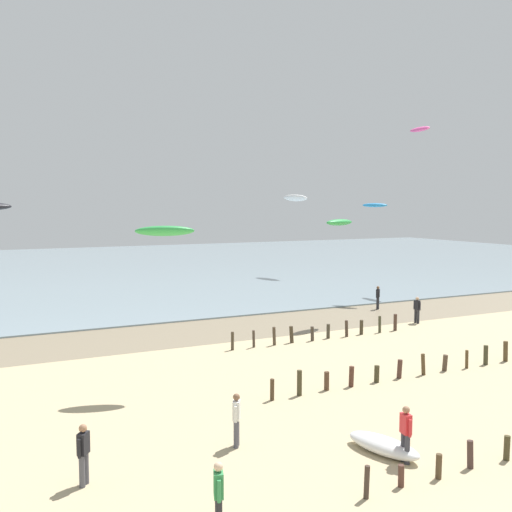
% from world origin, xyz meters
% --- Properties ---
extents(wet_sand_strip, '(120.00, 6.56, 0.01)m').
position_xyz_m(wet_sand_strip, '(0.00, 26.54, 0.00)').
color(wet_sand_strip, '#84755B').
rests_on(wet_sand_strip, ground).
extents(sea, '(160.00, 70.00, 0.10)m').
position_xyz_m(sea, '(0.00, 64.82, 0.05)').
color(sea, '#7F939E').
rests_on(sea, ground).
extents(groyne_mid, '(20.87, 0.34, 1.04)m').
position_xyz_m(groyne_mid, '(9.19, 13.67, 0.44)').
color(groyne_mid, '#473524').
rests_on(groyne_mid, ground).
extents(groyne_far, '(11.01, 0.36, 1.01)m').
position_xyz_m(groyne_far, '(6.87, 21.61, 0.46)').
color(groyne_far, '#43392A').
rests_on(groyne_far, ground).
extents(person_nearest_camera, '(0.33, 0.54, 1.71)m').
position_xyz_m(person_nearest_camera, '(-6.32, 5.84, 0.92)').
color(person_nearest_camera, '#232328').
rests_on(person_nearest_camera, ground).
extents(person_mid_beach, '(0.39, 0.47, 1.71)m').
position_xyz_m(person_mid_beach, '(-8.71, 9.63, 0.92)').
color(person_mid_beach, '#4C4C56').
rests_on(person_mid_beach, ground).
extents(person_by_waterline, '(0.28, 0.56, 1.71)m').
position_xyz_m(person_by_waterline, '(0.09, 6.91, 0.92)').
color(person_by_waterline, '#383842').
rests_on(person_by_waterline, ground).
extents(person_left_flank, '(0.45, 0.41, 1.71)m').
position_xyz_m(person_left_flank, '(15.41, 27.99, 0.92)').
color(person_left_flank, '#232328').
rests_on(person_left_flank, ground).
extents(person_far_down_beach, '(0.26, 0.57, 1.71)m').
position_xyz_m(person_far_down_beach, '(14.51, 22.81, 0.92)').
color(person_far_down_beach, '#232328').
rests_on(person_far_down_beach, ground).
extents(person_trailing_behind, '(0.37, 0.50, 1.71)m').
position_xyz_m(person_trailing_behind, '(-3.92, 10.16, 0.92)').
color(person_trailing_behind, '#4C4C56').
rests_on(person_trailing_behind, ground).
extents(grounded_kite, '(1.56, 2.68, 0.51)m').
position_xyz_m(grounded_kite, '(-0.09, 7.71, 0.25)').
color(grounded_kite, white).
rests_on(grounded_kite, ground).
extents(kite_aloft_0, '(0.91, 2.45, 0.61)m').
position_xyz_m(kite_aloft_0, '(24.48, 34.23, 14.15)').
color(kite_aloft_0, '#E54C99').
extents(kite_aloft_1, '(1.77, 1.90, 0.34)m').
position_xyz_m(kite_aloft_1, '(17.45, 31.19, 7.57)').
color(kite_aloft_1, '#2384D1').
extents(kite_aloft_2, '(2.58, 1.51, 0.61)m').
position_xyz_m(kite_aloft_2, '(-4.00, 17.14, 6.53)').
color(kite_aloft_2, green).
extents(kite_aloft_3, '(2.00, 3.62, 0.99)m').
position_xyz_m(kite_aloft_3, '(20.03, 48.10, 8.31)').
color(kite_aloft_3, white).
extents(kite_aloft_6, '(2.68, 1.70, 0.44)m').
position_xyz_m(kite_aloft_6, '(9.98, 25.05, 6.49)').
color(kite_aloft_6, green).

